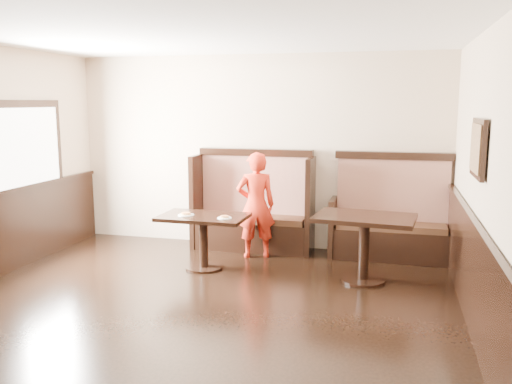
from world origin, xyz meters
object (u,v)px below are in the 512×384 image
(table_main, at_px, (203,228))
(child, at_px, (256,205))
(booth_main, at_px, (254,213))
(booth_neighbor, at_px, (391,223))
(table_neighbor, at_px, (364,232))

(table_main, relative_size, child, 0.76)
(booth_main, bearing_deg, booth_neighbor, -0.05)
(table_neighbor, distance_m, child, 1.66)
(booth_neighbor, relative_size, child, 1.13)
(booth_main, relative_size, booth_neighbor, 1.06)
(booth_main, height_order, booth_neighbor, same)
(table_main, xyz_separation_m, child, (0.52, 0.69, 0.19))
(table_main, relative_size, table_neighbor, 0.91)
(booth_main, height_order, table_neighbor, booth_main)
(table_neighbor, bearing_deg, child, 161.89)
(booth_neighbor, distance_m, table_main, 2.58)
(booth_neighbor, bearing_deg, table_neighbor, -105.21)
(table_main, distance_m, table_neighbor, 2.02)
(booth_main, distance_m, table_main, 1.18)
(booth_main, bearing_deg, table_main, -108.31)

